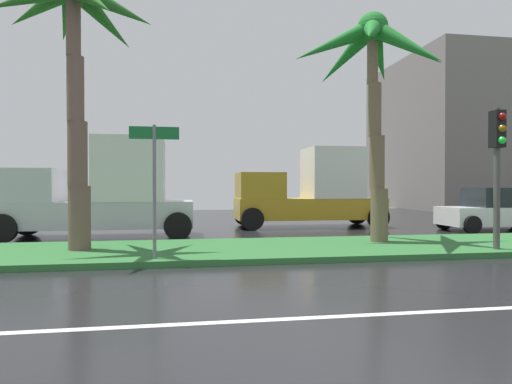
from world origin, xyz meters
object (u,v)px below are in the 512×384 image
box_truck_following (311,192)px  street_name_sign (154,173)px  palm_tree_centre_left (374,62)px  car_in_traffic_leading (496,210)px  traffic_signal_median_right (498,152)px  palm_tree_mid_left (74,32)px  box_truck_lead (101,193)px

box_truck_following → street_name_sign: bearing=54.4°
palm_tree_centre_left → car_in_traffic_leading: 8.88m
traffic_signal_median_right → street_name_sign: (-8.64, -0.08, -0.58)m
traffic_signal_median_right → box_truck_following: traffic_signal_median_right is taller
traffic_signal_median_right → street_name_sign: size_ratio=1.22×
palm_tree_mid_left → palm_tree_centre_left: palm_tree_mid_left is taller
traffic_signal_median_right → box_truck_following: size_ratio=0.57×
traffic_signal_median_right → box_truck_lead: traffic_signal_median_right is taller
traffic_signal_median_right → street_name_sign: bearing=-179.4°
box_truck_lead → palm_tree_centre_left: bearing=156.9°
box_truck_lead → traffic_signal_median_right: bearing=152.0°
palm_tree_mid_left → palm_tree_centre_left: (8.32, 0.62, -0.21)m
box_truck_lead → box_truck_following: (8.33, 2.75, 0.00)m
palm_tree_centre_left → box_truck_following: palm_tree_centre_left is taller
palm_tree_mid_left → box_truck_lead: bearing=91.1°
palm_tree_centre_left → street_name_sign: palm_tree_centre_left is taller
palm_tree_mid_left → street_name_sign: 4.47m
palm_tree_mid_left → traffic_signal_median_right: (10.73, -1.56, -3.01)m
car_in_traffic_leading → palm_tree_mid_left: bearing=15.0°
palm_tree_mid_left → street_name_sign: size_ratio=2.36×
street_name_sign → box_truck_lead: bearing=110.3°
box_truck_lead → box_truck_following: bearing=-161.7°
box_truck_following → box_truck_lead: bearing=18.3°
palm_tree_mid_left → box_truck_following: 11.55m
palm_tree_mid_left → box_truck_following: size_ratio=1.11×
traffic_signal_median_right → street_name_sign: 8.66m
palm_tree_mid_left → box_truck_lead: size_ratio=1.11×
palm_tree_centre_left → box_truck_lead: bearing=156.9°
palm_tree_centre_left → traffic_signal_median_right: 4.29m
box_truck_following → car_in_traffic_leading: box_truck_following is taller
traffic_signal_median_right → box_truck_lead: 12.30m
palm_tree_mid_left → car_in_traffic_leading: palm_tree_mid_left is taller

